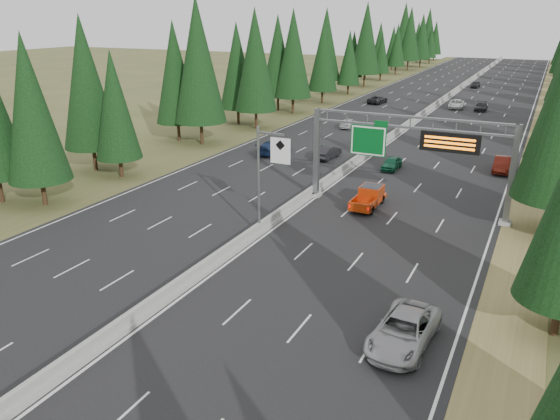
{
  "coord_description": "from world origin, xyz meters",
  "views": [
    {
      "loc": [
        17.91,
        -7.98,
        15.48
      ],
      "look_at": [
        4.16,
        20.0,
        4.21
      ],
      "focal_mm": 35.0,
      "sensor_mm": 36.0,
      "label": 1
    }
  ],
  "objects": [
    {
      "name": "red_pickup",
      "position": [
        5.46,
        34.58,
        1.0
      ],
      "size": [
        1.83,
        5.12,
        1.67
      ],
      "color": "black",
      "rests_on": "road"
    },
    {
      "name": "tree_row_left",
      "position": [
        -21.89,
        74.03,
        8.93
      ],
      "size": [
        12.2,
        243.84,
        18.7
      ],
      "color": "black",
      "rests_on": "ground"
    },
    {
      "name": "silver_minivan",
      "position": [
        13.16,
        15.42,
        0.86
      ],
      "size": [
        2.94,
        5.77,
        1.56
      ],
      "primitive_type": "imported",
      "rotation": [
        0.0,
        0.0,
        -0.06
      ],
      "color": "#A6A5AA",
      "rests_on": "road"
    },
    {
      "name": "median_barrier",
      "position": [
        0.0,
        80.0,
        0.41
      ],
      "size": [
        0.7,
        260.0,
        0.85
      ],
      "color": "gray",
      "rests_on": "road"
    },
    {
      "name": "car_onc_near",
      "position": [
        -3.64,
        48.05,
        0.81
      ],
      "size": [
        1.85,
        4.51,
        1.45
      ],
      "primitive_type": "imported",
      "rotation": [
        0.0,
        0.0,
        3.07
      ],
      "color": "black",
      "rests_on": "road"
    },
    {
      "name": "shoulder_right",
      "position": [
        17.8,
        80.0,
        0.03
      ],
      "size": [
        3.6,
        260.0,
        0.06
      ],
      "primitive_type": "cube",
      "color": "olive",
      "rests_on": "ground"
    },
    {
      "name": "car_onc_blue",
      "position": [
        -10.05,
        47.4,
        0.84
      ],
      "size": [
        2.64,
        5.42,
        1.52
      ],
      "primitive_type": "imported",
      "rotation": [
        0.0,
        0.0,
        3.04
      ],
      "color": "#16284E",
      "rests_on": "road"
    },
    {
      "name": "road",
      "position": [
        0.0,
        80.0,
        0.04
      ],
      "size": [
        32.0,
        260.0,
        0.08
      ],
      "primitive_type": "cube",
      "color": "black",
      "rests_on": "ground"
    },
    {
      "name": "car_ahead_dkred",
      "position": [
        14.5,
        50.92,
        0.84
      ],
      "size": [
        1.62,
        4.59,
        1.51
      ],
      "primitive_type": "imported",
      "rotation": [
        0.0,
        0.0,
        0.0
      ],
      "color": "#56150C",
      "rests_on": "road"
    },
    {
      "name": "car_ahead_green",
      "position": [
        4.03,
        46.79,
        0.72
      ],
      "size": [
        1.58,
        3.81,
        1.29
      ],
      "primitive_type": "imported",
      "rotation": [
        0.0,
        0.0,
        -0.02
      ],
      "color": "#155F3D",
      "rests_on": "road"
    },
    {
      "name": "car_onc_far",
      "position": [
        -10.17,
        89.33,
        0.79
      ],
      "size": [
        2.82,
        5.33,
        1.43
      ],
      "primitive_type": "imported",
      "rotation": [
        0.0,
        0.0,
        3.05
      ],
      "color": "black",
      "rests_on": "road"
    },
    {
      "name": "car_onc_white",
      "position": [
        -7.34,
        65.6,
        0.77
      ],
      "size": [
        1.67,
        4.06,
        1.38
      ],
      "primitive_type": "imported",
      "rotation": [
        0.0,
        0.0,
        3.15
      ],
      "color": "silver",
      "rests_on": "road"
    },
    {
      "name": "sign_gantry",
      "position": [
        8.92,
        34.88,
        5.27
      ],
      "size": [
        16.75,
        0.98,
        7.8
      ],
      "color": "slate",
      "rests_on": "road"
    },
    {
      "name": "hov_sign_pole",
      "position": [
        0.58,
        24.97,
        4.72
      ],
      "size": [
        2.8,
        0.5,
        8.0
      ],
      "color": "slate",
      "rests_on": "road"
    },
    {
      "name": "car_ahead_dkgrey",
      "position": [
        7.72,
        89.39,
        0.74
      ],
      "size": [
        2.01,
        4.64,
        1.33
      ],
      "primitive_type": "imported",
      "rotation": [
        0.0,
        0.0,
        0.03
      ],
      "color": "black",
      "rests_on": "road"
    },
    {
      "name": "car_ahead_far",
      "position": [
        2.71,
        120.4,
        0.8
      ],
      "size": [
        1.75,
        4.24,
        1.44
      ],
      "primitive_type": "imported",
      "rotation": [
        0.0,
        0.0,
        -0.01
      ],
      "color": "black",
      "rests_on": "road"
    },
    {
      "name": "car_ahead_white",
      "position": [
        3.58,
        90.07,
        0.81
      ],
      "size": [
        2.91,
        5.45,
        1.46
      ],
      "primitive_type": "imported",
      "rotation": [
        0.0,
        0.0,
        0.1
      ],
      "color": "white",
      "rests_on": "road"
    },
    {
      "name": "shoulder_left",
      "position": [
        -17.8,
        80.0,
        0.03
      ],
      "size": [
        3.6,
        260.0,
        0.06
      ],
      "primitive_type": "cube",
      "color": "#454C23",
      "rests_on": "ground"
    }
  ]
}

